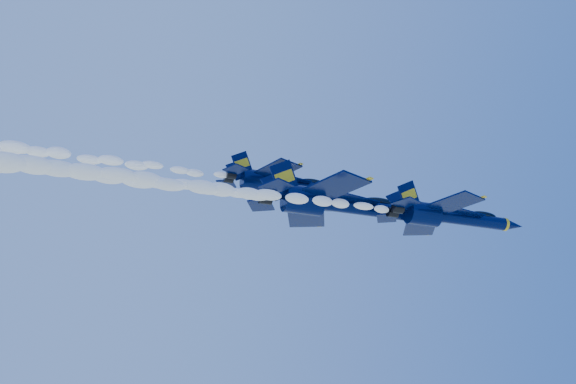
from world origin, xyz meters
name	(u,v)px	position (x,y,z in m)	size (l,w,h in m)	color
jet_lead	(450,216)	(14.23, -8.87, 148.92)	(16.22, 13.30, 6.03)	#000934
smoke_trail_jet_lead	(152,181)	(-17.56, -8.87, 148.46)	(49.72, 2.07, 1.86)	white
jet_second	(337,204)	(3.21, -4.12, 150.81)	(19.96, 16.38, 7.42)	#000934
smoke_trail_jet_second	(13,165)	(-30.18, -4.12, 150.32)	(49.72, 2.54, 2.29)	white
jet_third	(281,183)	(-1.20, 2.20, 155.37)	(15.43, 12.66, 5.73)	#000934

